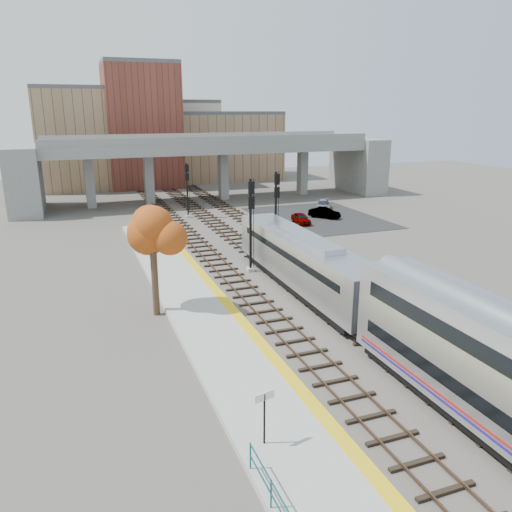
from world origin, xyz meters
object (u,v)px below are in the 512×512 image
object	(u,v)px
locomotive	(303,261)
signal_mast_near	(251,225)
signal_mast_mid	(276,212)
car_c	(323,205)
car_a	(301,218)
tree	(152,235)
car_b	(324,213)
signal_mast_far	(187,192)

from	to	relation	value
locomotive	signal_mast_near	bearing A→B (deg)	111.05
signal_mast_mid	car_c	distance (m)	22.32
signal_mast_near	car_a	distance (m)	19.07
car_c	car_a	bearing A→B (deg)	-105.07
car_c	signal_mast_near	bearing A→B (deg)	-101.29
signal_mast_mid	tree	distance (m)	17.02
car_b	tree	bearing A→B (deg)	-175.57
car_b	car_c	bearing A→B (deg)	25.18
locomotive	car_a	distance (m)	22.40
signal_mast_mid	signal_mast_far	bearing A→B (deg)	102.57
signal_mast_near	tree	distance (m)	11.06
car_b	car_c	xyz separation A→B (m)	(2.42, 4.90, -0.02)
signal_mast_mid	car_b	xyz separation A→B (m)	(11.64, 12.13, -3.19)
signal_mast_mid	signal_mast_far	world-z (taller)	signal_mast_mid
signal_mast_mid	tree	xyz separation A→B (m)	(-13.03, -10.83, 1.54)
locomotive	car_b	bearing A→B (deg)	58.27
signal_mast_far	tree	world-z (taller)	tree
locomotive	signal_mast_near	world-z (taller)	signal_mast_near
signal_mast_mid	car_c	world-z (taller)	signal_mast_mid
car_a	signal_mast_mid	bearing A→B (deg)	-121.48
locomotive	signal_mast_near	size ratio (longest dim) A/B	2.47
locomotive	signal_mast_far	xyz separation A→B (m)	(-2.10, 28.32, 1.00)
locomotive	car_a	world-z (taller)	locomotive
signal_mast_near	car_a	xyz separation A→B (m)	(11.64, 14.74, -3.28)
signal_mast_near	signal_mast_far	bearing A→B (deg)	90.00
signal_mast_mid	signal_mast_near	bearing A→B (deg)	-132.50
car_a	signal_mast_near	bearing A→B (deg)	-123.48
signal_mast_near	car_c	world-z (taller)	signal_mast_near
car_b	car_c	distance (m)	5.47
locomotive	car_c	xyz separation A→B (m)	(16.06, 26.96, -1.62)
signal_mast_mid	car_a	size ratio (longest dim) A/B	2.06
signal_mast_mid	car_c	xyz separation A→B (m)	(14.06, 17.03, -3.21)
tree	car_c	world-z (taller)	tree
signal_mast_far	locomotive	bearing A→B (deg)	-85.76
locomotive	tree	distance (m)	11.50
signal_mast_mid	tree	size ratio (longest dim) A/B	1.04
signal_mast_near	tree	size ratio (longest dim) A/B	1.06
signal_mast_mid	tree	world-z (taller)	signal_mast_mid
locomotive	car_c	distance (m)	31.42
signal_mast_near	car_a	size ratio (longest dim) A/B	2.09
tree	signal_mast_mid	bearing A→B (deg)	39.73
signal_mast_mid	car_c	size ratio (longest dim) A/B	1.78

